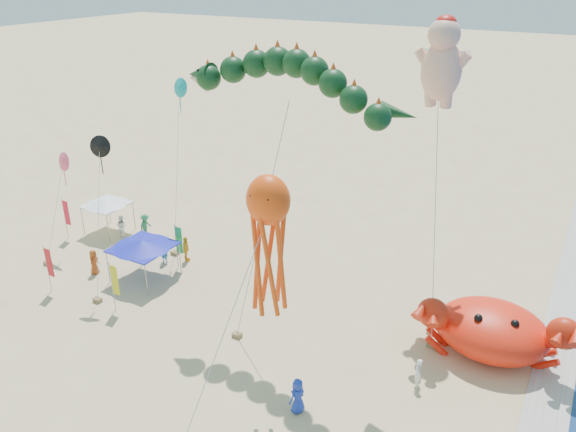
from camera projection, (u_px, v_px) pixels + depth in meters
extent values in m
plane|color=#D1B784|center=(302.00, 347.00, 30.05)|extent=(320.00, 320.00, 0.00)
plane|color=silver|center=(542.00, 431.00, 24.68)|extent=(320.00, 320.00, 0.00)
ellipsoid|color=#FF240D|center=(492.00, 330.00, 29.17)|extent=(6.67, 5.93, 2.74)
sphere|color=red|center=(430.00, 305.00, 29.12)|extent=(1.63, 1.63, 1.63)
sphere|color=black|center=(474.00, 315.00, 28.29)|extent=(0.42, 0.42, 0.42)
sphere|color=red|center=(558.00, 341.00, 26.38)|extent=(1.63, 1.63, 1.63)
sphere|color=black|center=(510.00, 325.00, 27.52)|extent=(0.42, 0.42, 0.42)
cone|color=black|center=(197.00, 75.00, 29.21)|extent=(1.65, 1.22, 1.35)
cylinder|color=#B2B2B2|center=(262.00, 225.00, 28.92)|extent=(1.80, 2.83, 12.64)
cube|color=olive|center=(237.00, 335.00, 30.83)|extent=(0.50, 0.35, 0.25)
ellipsoid|color=#FFB89B|center=(441.00, 71.00, 30.04)|extent=(2.19, 1.80, 3.22)
sphere|color=#FFB89B|center=(444.00, 35.00, 29.10)|extent=(1.69, 1.69, 1.69)
ellipsoid|color=red|center=(446.00, 22.00, 28.94)|extent=(1.09, 1.09, 0.76)
cylinder|color=#B2B2B2|center=(435.00, 218.00, 30.31)|extent=(2.59, 5.58, 12.08)
cube|color=olive|center=(431.00, 345.00, 30.06)|extent=(0.50, 0.35, 0.25)
ellipsoid|color=#FF4A0D|center=(268.00, 200.00, 22.34)|extent=(1.84, 1.66, 2.12)
cylinder|color=#B2B2B2|center=(220.00, 343.00, 22.58)|extent=(1.29, 5.70, 9.44)
cylinder|color=gray|center=(108.00, 267.00, 35.68)|extent=(0.06, 0.06, 2.20)
cylinder|color=gray|center=(146.00, 280.00, 34.25)|extent=(0.06, 0.06, 2.20)
cylinder|color=gray|center=(143.00, 247.00, 38.23)|extent=(0.06, 0.06, 2.20)
cylinder|color=gray|center=(180.00, 258.00, 36.79)|extent=(0.06, 0.06, 2.20)
cube|color=#141AB1|center=(143.00, 247.00, 35.77)|extent=(3.45, 3.45, 0.08)
cone|color=#141AB1|center=(142.00, 244.00, 35.67)|extent=(3.80, 3.80, 0.45)
cylinder|color=gray|center=(83.00, 221.00, 42.04)|extent=(0.06, 0.06, 2.20)
cylinder|color=gray|center=(108.00, 229.00, 40.86)|extent=(0.06, 0.06, 2.20)
cylinder|color=gray|center=(109.00, 209.00, 44.14)|extent=(0.06, 0.06, 2.20)
cylinder|color=gray|center=(134.00, 215.00, 42.96)|extent=(0.06, 0.06, 2.20)
cube|color=white|center=(107.00, 204.00, 42.03)|extent=(2.88, 2.88, 0.08)
cone|color=white|center=(106.00, 201.00, 41.93)|extent=(3.17, 3.17, 0.45)
cylinder|color=gray|center=(112.00, 286.00, 32.64)|extent=(0.05, 0.05, 3.20)
cube|color=gold|center=(115.00, 280.00, 32.31)|extent=(0.50, 0.04, 1.90)
cylinder|color=gray|center=(48.00, 269.00, 34.52)|extent=(0.05, 0.05, 3.20)
cube|color=red|center=(49.00, 263.00, 34.19)|extent=(0.50, 0.04, 1.90)
cylinder|color=gray|center=(65.00, 218.00, 41.29)|extent=(0.05, 0.05, 3.20)
cube|color=red|center=(67.00, 213.00, 40.95)|extent=(0.50, 0.04, 1.90)
cylinder|color=gray|center=(176.00, 246.00, 37.27)|extent=(0.05, 0.05, 3.20)
cube|color=green|center=(179.00, 240.00, 36.94)|extent=(0.50, 0.04, 1.90)
imported|color=white|center=(418.00, 373.00, 27.00)|extent=(0.53, 0.66, 1.56)
imported|color=white|center=(122.00, 226.00, 41.79)|extent=(0.92, 0.77, 1.69)
imported|color=#1E36AF|center=(298.00, 396.00, 25.43)|extent=(0.81, 1.00, 1.78)
imported|color=blue|center=(164.00, 252.00, 38.24)|extent=(0.60, 0.40, 1.62)
imported|color=#256F4A|center=(146.00, 226.00, 41.75)|extent=(0.83, 1.25, 1.81)
imported|color=#A6481A|center=(94.00, 262.00, 36.85)|extent=(0.81, 0.97, 1.69)
imported|color=yellow|center=(186.00, 249.00, 38.35)|extent=(0.88, 1.15, 1.82)
cone|color=#F95374|center=(62.00, 162.00, 38.04)|extent=(1.30, 0.51, 1.32)
cylinder|color=#B2B2B2|center=(55.00, 213.00, 38.07)|extent=(0.55, 3.04, 6.21)
cube|color=olive|center=(47.00, 264.00, 38.06)|extent=(0.50, 0.35, 0.25)
cone|color=black|center=(99.00, 147.00, 32.67)|extent=(1.30, 0.51, 1.32)
cylinder|color=#B2B2B2|center=(94.00, 226.00, 33.23)|extent=(0.55, 3.04, 8.77)
cube|color=olive|center=(88.00, 303.00, 33.75)|extent=(0.50, 0.35, 0.25)
cone|color=#0E989A|center=(179.00, 88.00, 37.12)|extent=(1.30, 0.51, 1.32)
cylinder|color=#B2B2B2|center=(174.00, 174.00, 38.14)|extent=(0.55, 3.04, 10.99)
cube|color=olive|center=(170.00, 256.00, 39.12)|extent=(0.50, 0.35, 0.25)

